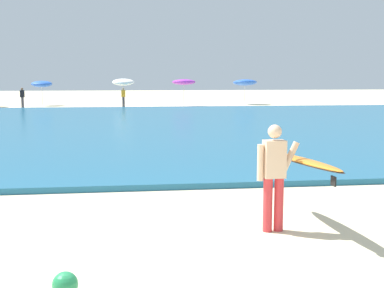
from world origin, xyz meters
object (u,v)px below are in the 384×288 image
at_px(surfer_with_board, 289,168).
at_px(beachgoer_near_row_left, 123,97).
at_px(beach_umbrella_3, 184,82).
at_px(beach_umbrella_2, 123,82).
at_px(beach_umbrella_4, 245,83).
at_px(beach_ball, 65,285).
at_px(beach_umbrella_1, 42,84).
at_px(beachgoer_near_row_mid, 22,97).

bearing_deg(surfer_with_board, beachgoer_near_row_left, 95.16).
bearing_deg(surfer_with_board, beach_umbrella_3, 86.58).
bearing_deg(beachgoer_near_row_left, surfer_with_board, -84.84).
relative_size(surfer_with_board, beach_umbrella_2, 1.15).
height_order(beach_umbrella_4, beach_ball, beach_umbrella_4).
distance_m(beach_umbrella_1, beachgoer_near_row_left, 7.68).
relative_size(beach_umbrella_2, beachgoer_near_row_mid, 1.47).
height_order(beach_umbrella_2, beach_umbrella_4, beach_umbrella_2).
bearing_deg(beach_umbrella_4, beach_ball, -106.10).
distance_m(beach_umbrella_4, beach_ball, 39.38).
bearing_deg(beach_ball, beach_umbrella_4, 73.90).
bearing_deg(beach_umbrella_1, beach_umbrella_3, -11.00).
relative_size(beach_umbrella_1, beach_umbrella_2, 0.91).
distance_m(beach_umbrella_2, beach_umbrella_3, 4.96).
xyz_separation_m(beach_umbrella_2, beach_ball, (-0.36, -34.91, -1.84)).
xyz_separation_m(beach_umbrella_3, beach_ball, (-5.27, -35.59, -1.83)).
bearing_deg(surfer_with_board, beach_umbrella_2, 95.07).
xyz_separation_m(beach_umbrella_2, beach_umbrella_3, (4.91, 0.68, -0.01)).
height_order(surfer_with_board, beach_umbrella_4, beach_umbrella_4).
relative_size(beach_umbrella_4, beachgoer_near_row_left, 1.42).
bearing_deg(surfer_with_board, beach_umbrella_1, 105.17).
xyz_separation_m(beach_umbrella_1, beach_ball, (6.43, -37.86, -1.66)).
xyz_separation_m(beach_umbrella_3, beachgoer_near_row_mid, (-12.69, -0.81, -1.14)).
distance_m(beach_umbrella_1, beach_ball, 38.44).
bearing_deg(surfer_with_board, beachgoer_near_row_mid, 108.11).
bearing_deg(surfer_with_board, beach_umbrella_4, 77.92).
bearing_deg(beach_umbrella_2, beach_ball, -90.59).
distance_m(surfer_with_board, beach_umbrella_1, 37.07).
xyz_separation_m(beach_umbrella_4, beach_ball, (-10.91, -37.80, -1.76)).
height_order(beachgoer_near_row_left, beachgoer_near_row_mid, same).
relative_size(surfer_with_board, beachgoer_near_row_left, 1.69).
height_order(beach_umbrella_4, beachgoer_near_row_mid, beach_umbrella_4).
bearing_deg(beach_umbrella_4, surfer_with_board, -102.08).
distance_m(beach_umbrella_1, beachgoer_near_row_mid, 3.38).
bearing_deg(beach_umbrella_4, beach_umbrella_1, 179.78).
bearing_deg(beach_umbrella_4, beach_umbrella_2, -164.70).
xyz_separation_m(beach_umbrella_1, beach_umbrella_2, (6.79, -2.95, 0.18)).
relative_size(beachgoer_near_row_left, beach_ball, 5.32).
distance_m(beach_umbrella_4, beachgoer_near_row_left, 11.14).
relative_size(beach_umbrella_3, beachgoer_near_row_left, 1.42).
xyz_separation_m(beach_umbrella_2, beachgoer_near_row_mid, (-7.77, -0.14, -1.14)).
xyz_separation_m(beachgoer_near_row_mid, beach_ball, (7.41, -34.77, -0.70)).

